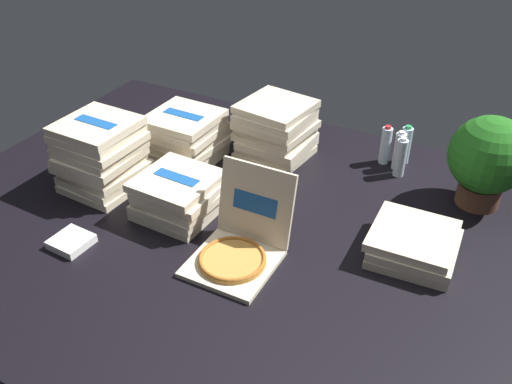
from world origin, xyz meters
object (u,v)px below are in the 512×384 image
pizza_stack_right_near (414,244)px  water_bottle_1 (406,145)px  pizza_stack_center_far (101,155)px  pizza_stack_left_mid (180,195)px  pizza_stack_right_far (276,130)px  water_bottle_2 (385,145)px  napkin_pile (71,242)px  water_bottle_0 (401,158)px  potted_plant (488,158)px  pizza_stack_center_near (185,137)px  water_bottle_3 (399,151)px  open_pizza_box (239,245)px

pizza_stack_right_near → water_bottle_1: 0.84m
pizza_stack_center_far → pizza_stack_left_mid: 0.51m
pizza_stack_right_far → water_bottle_2: pizza_stack_right_far is taller
water_bottle_1 → napkin_pile: size_ratio=1.39×
pizza_stack_right_near → pizza_stack_left_mid: bearing=-169.2°
water_bottle_0 → potted_plant: bearing=-10.2°
pizza_stack_right_near → potted_plant: bearing=71.5°
pizza_stack_center_near → water_bottle_0: (1.14, 0.40, -0.03)m
water_bottle_3 → napkin_pile: bearing=-129.8°
pizza_stack_center_far → pizza_stack_center_near: bearing=61.7°
water_bottle_2 → potted_plant: size_ratio=0.48×
open_pizza_box → pizza_stack_center_near: (-0.70, 0.62, 0.07)m
potted_plant → napkin_pile: bearing=-142.6°
pizza_stack_left_mid → potted_plant: potted_plant is taller
pizza_stack_center_near → water_bottle_2: pizza_stack_center_near is taller
water_bottle_1 → potted_plant: bearing=-27.0°
potted_plant → pizza_stack_left_mid: bearing=-149.2°
water_bottle_3 → water_bottle_0: bearing=-67.7°
pizza_stack_right_far → potted_plant: potted_plant is taller
pizza_stack_center_near → water_bottle_3: 1.21m
open_pizza_box → napkin_pile: 0.79m
pizza_stack_right_far → water_bottle_3: bearing=16.1°
open_pizza_box → water_bottle_1: 1.25m
pizza_stack_left_mid → napkin_pile: 0.55m
pizza_stack_center_near → napkin_pile: (-0.04, -0.91, -0.13)m
water_bottle_3 → napkin_pile: 1.80m
pizza_stack_right_near → pizza_stack_center_far: size_ratio=0.95×
pizza_stack_right_near → water_bottle_2: bearing=115.9°
pizza_stack_right_near → pizza_stack_center_far: bearing=-173.2°
water_bottle_1 → water_bottle_2: 0.11m
pizza_stack_left_mid → water_bottle_3: bearing=47.6°
pizza_stack_right_near → potted_plant: size_ratio=0.82×
pizza_stack_right_near → water_bottle_3: bearing=111.0°
pizza_stack_center_far → potted_plant: 1.96m
napkin_pile → water_bottle_3: bearing=50.2°
pizza_stack_right_far → potted_plant: 1.14m
open_pizza_box → pizza_stack_left_mid: 0.46m
pizza_stack_center_near → pizza_stack_right_far: 0.52m
pizza_stack_center_near → potted_plant: potted_plant is taller
pizza_stack_center_far → pizza_stack_left_mid: size_ratio=1.03×
open_pizza_box → napkin_pile: (-0.73, -0.29, -0.05)m
open_pizza_box → pizza_stack_right_far: size_ratio=1.08×
pizza_stack_right_near → water_bottle_2: size_ratio=1.69×
open_pizza_box → potted_plant: bearing=47.1°
pizza_stack_left_mid → water_bottle_0: (0.87, 0.86, 0.01)m
pizza_stack_right_far → water_bottle_1: 0.74m
potted_plant → water_bottle_3: bearing=162.5°
pizza_stack_center_near → pizza_stack_right_near: bearing=-9.9°
water_bottle_0 → water_bottle_3: bearing=112.3°
water_bottle_0 → potted_plant: 0.47m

